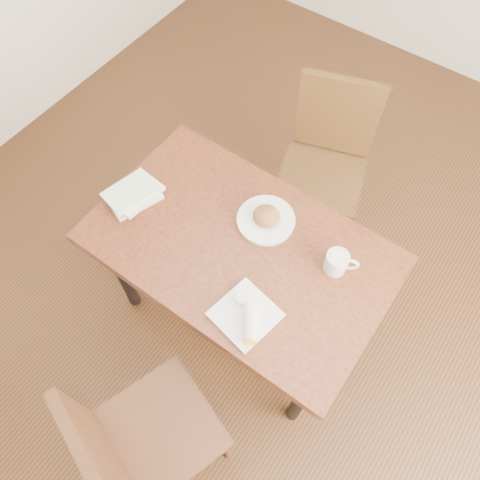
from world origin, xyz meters
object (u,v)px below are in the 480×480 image
Objects in this scene: plate_scone at (266,219)px; plate_burrito at (247,317)px; book_stack at (134,195)px; chair_near at (137,442)px; chair_far at (327,156)px; coffee_mug at (338,262)px; table at (240,256)px.

plate_scone is 0.44m from plate_burrito.
plate_scone is 0.57m from book_stack.
book_stack is at bearing 130.14° from chair_near.
chair_far is at bearing 94.33° from chair_near.
coffee_mug is at bearing 74.79° from chair_near.
chair_far is at bearing 120.41° from coffee_mug.
plate_burrito is 0.99× the size of book_stack.
chair_far reaches higher than table.
chair_far is 0.66m from plate_scone.
plate_scone reaches higher than book_stack.
chair_far is at bearing 90.86° from table.
table is 0.79m from chair_far.
plate_scone is 0.97× the size of book_stack.
chair_far is 0.78m from coffee_mug.
chair_far is (-0.12, 1.58, 0.00)m from chair_near.
plate_scone is (-0.09, 0.96, 0.23)m from chair_near.
table is 4.92× the size of plate_burrito.
chair_near is at bearing -84.75° from plate_scone.
coffee_mug is 0.51× the size of book_stack.
chair_near is 3.90× the size of plate_scone.
chair_far is 3.79× the size of book_stack.
chair_near reaches higher than plate_scone.
chair_near is 1.00× the size of chair_far.
plate_scone is at bearing 177.23° from coffee_mug.
plate_scone is at bearing 23.69° from book_stack.
coffee_mug reaches higher than table.
book_stack is (-0.71, 0.17, 0.01)m from plate_burrito.
chair_near is 0.61m from plate_burrito.
chair_near is at bearing -105.21° from coffee_mug.
table is 5.02× the size of plate_scone.
chair_near reaches higher than table.
chair_far is at bearing 59.97° from book_stack.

